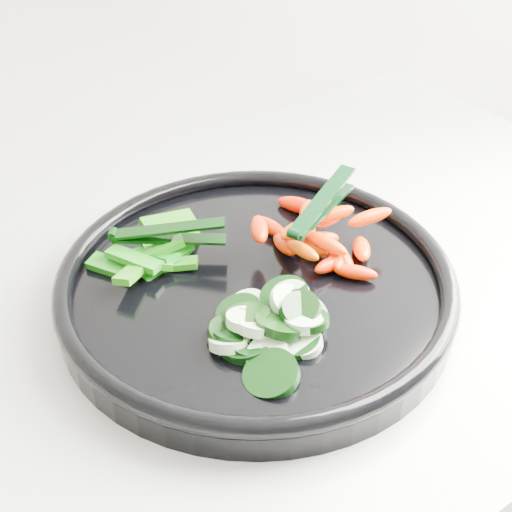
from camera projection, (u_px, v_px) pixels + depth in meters
veggie_tray at (256, 285)px, 0.67m from camera, size 0.39×0.39×0.04m
cucumber_pile at (265, 329)px, 0.60m from camera, size 0.12×0.13×0.04m
carrot_pile at (316, 235)px, 0.70m from camera, size 0.14×0.17×0.05m
pepper_pile at (153, 253)px, 0.69m from camera, size 0.13×0.09×0.03m
tong_carrot at (321, 206)px, 0.68m from camera, size 0.11×0.06×0.02m
tong_pepper at (165, 234)px, 0.69m from camera, size 0.10×0.08×0.02m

